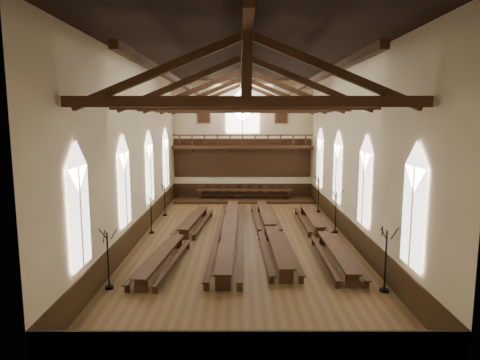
{
  "coord_description": "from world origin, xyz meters",
  "views": [
    {
      "loc": [
        -0.23,
        -23.77,
        6.9
      ],
      "look_at": [
        -0.22,
        1.5,
        3.2
      ],
      "focal_mm": 32.0,
      "sensor_mm": 36.0,
      "label": 1
    }
  ],
  "objects_px": {
    "dais": "(244,199)",
    "candelabrum_left_far": "(165,206)",
    "refectory_row_b": "(230,230)",
    "refectory_row_d": "(322,232)",
    "refectory_row_a": "(181,235)",
    "refectory_row_c": "(271,229)",
    "candelabrum_right_far": "(318,201)",
    "candelabrum_left_near": "(109,271)",
    "candelabrum_right_mid": "(336,220)",
    "high_table": "(244,191)",
    "candelabrum_left_mid": "(151,222)",
    "candelabrum_right_near": "(385,272)"
  },
  "relations": [
    {
      "from": "refectory_row_d",
      "to": "candelabrum_right_near",
      "type": "distance_m",
      "value": 7.12
    },
    {
      "from": "dais",
      "to": "candelabrum_left_near",
      "type": "bearing_deg",
      "value": -107.0
    },
    {
      "from": "dais",
      "to": "candelabrum_left_far",
      "type": "bearing_deg",
      "value": -136.0
    },
    {
      "from": "candelabrum_right_mid",
      "to": "dais",
      "type": "bearing_deg",
      "value": 118.38
    },
    {
      "from": "candelabrum_left_far",
      "to": "candelabrum_right_mid",
      "type": "height_order",
      "value": "candelabrum_right_mid"
    },
    {
      "from": "refectory_row_c",
      "to": "candelabrum_right_far",
      "type": "height_order",
      "value": "candelabrum_right_far"
    },
    {
      "from": "high_table",
      "to": "candelabrum_right_far",
      "type": "height_order",
      "value": "candelabrum_right_far"
    },
    {
      "from": "refectory_row_b",
      "to": "refectory_row_c",
      "type": "distance_m",
      "value": 2.4
    },
    {
      "from": "dais",
      "to": "candelabrum_left_mid",
      "type": "bearing_deg",
      "value": -119.23
    },
    {
      "from": "candelabrum_left_near",
      "to": "candelabrum_right_mid",
      "type": "relative_size",
      "value": 0.95
    },
    {
      "from": "dais",
      "to": "candelabrum_left_mid",
      "type": "distance_m",
      "value": 11.66
    },
    {
      "from": "refectory_row_d",
      "to": "candelabrum_right_near",
      "type": "height_order",
      "value": "candelabrum_right_near"
    },
    {
      "from": "refectory_row_a",
      "to": "dais",
      "type": "bearing_deg",
      "value": 73.85
    },
    {
      "from": "refectory_row_a",
      "to": "candelabrum_right_near",
      "type": "bearing_deg",
      "value": -35.68
    },
    {
      "from": "refectory_row_a",
      "to": "dais",
      "type": "xyz_separation_m",
      "value": [
        3.6,
        12.42,
        -0.4
      ]
    },
    {
      "from": "high_table",
      "to": "refectory_row_b",
      "type": "bearing_deg",
      "value": -94.55
    },
    {
      "from": "candelabrum_left_near",
      "to": "refectory_row_b",
      "type": "bearing_deg",
      "value": 55.33
    },
    {
      "from": "refectory_row_a",
      "to": "refectory_row_d",
      "type": "distance_m",
      "value": 7.87
    },
    {
      "from": "candelabrum_left_near",
      "to": "candelabrum_right_near",
      "type": "distance_m",
      "value": 11.1
    },
    {
      "from": "dais",
      "to": "candelabrum_right_near",
      "type": "distance_m",
      "value": 19.67
    },
    {
      "from": "refectory_row_b",
      "to": "refectory_row_c",
      "type": "bearing_deg",
      "value": 12.87
    },
    {
      "from": "dais",
      "to": "high_table",
      "type": "bearing_deg",
      "value": 83.76
    },
    {
      "from": "candelabrum_left_mid",
      "to": "candelabrum_left_near",
      "type": "bearing_deg",
      "value": -90.0
    },
    {
      "from": "refectory_row_b",
      "to": "candelabrum_right_near",
      "type": "bearing_deg",
      "value": -48.45
    },
    {
      "from": "high_table",
      "to": "candelabrum_right_mid",
      "type": "height_order",
      "value": "candelabrum_right_mid"
    },
    {
      "from": "candelabrum_left_mid",
      "to": "candelabrum_right_mid",
      "type": "xyz_separation_m",
      "value": [
        11.1,
        0.14,
        0.09
      ]
    },
    {
      "from": "candelabrum_right_near",
      "to": "candelabrum_left_near",
      "type": "bearing_deg",
      "value": 178.48
    },
    {
      "from": "refectory_row_b",
      "to": "candelabrum_right_mid",
      "type": "bearing_deg",
      "value": 15.06
    },
    {
      "from": "refectory_row_d",
      "to": "dais",
      "type": "bearing_deg",
      "value": 109.72
    },
    {
      "from": "refectory_row_a",
      "to": "refectory_row_b",
      "type": "bearing_deg",
      "value": 14.59
    },
    {
      "from": "refectory_row_b",
      "to": "candelabrum_left_far",
      "type": "height_order",
      "value": "candelabrum_left_far"
    },
    {
      "from": "refectory_row_c",
      "to": "refectory_row_d",
      "type": "distance_m",
      "value": 2.93
    },
    {
      "from": "refectory_row_b",
      "to": "refectory_row_d",
      "type": "distance_m",
      "value": 5.19
    },
    {
      "from": "refectory_row_c",
      "to": "candelabrum_right_far",
      "type": "xyz_separation_m",
      "value": [
        4.01,
        6.9,
        0.28
      ]
    },
    {
      "from": "candelabrum_left_near",
      "to": "candelabrum_right_far",
      "type": "height_order",
      "value": "candelabrum_right_far"
    },
    {
      "from": "refectory_row_a",
      "to": "refectory_row_b",
      "type": "height_order",
      "value": "refectory_row_b"
    },
    {
      "from": "candelabrum_left_far",
      "to": "candelabrum_right_near",
      "type": "bearing_deg",
      "value": -50.37
    },
    {
      "from": "refectory_row_b",
      "to": "refectory_row_d",
      "type": "height_order",
      "value": "refectory_row_b"
    },
    {
      "from": "refectory_row_d",
      "to": "refectory_row_b",
      "type": "bearing_deg",
      "value": 178.36
    },
    {
      "from": "refectory_row_c",
      "to": "candelabrum_left_mid",
      "type": "relative_size",
      "value": 6.24
    },
    {
      "from": "refectory_row_a",
      "to": "candelabrum_right_mid",
      "type": "bearing_deg",
      "value": 14.92
    },
    {
      "from": "dais",
      "to": "refectory_row_b",
      "type": "bearing_deg",
      "value": -94.55
    },
    {
      "from": "refectory_row_b",
      "to": "candelabrum_left_far",
      "type": "xyz_separation_m",
      "value": [
        -4.75,
        6.24,
        0.11
      ]
    },
    {
      "from": "candelabrum_left_near",
      "to": "candelabrum_right_mid",
      "type": "distance_m",
      "value": 14.03
    },
    {
      "from": "candelabrum_left_far",
      "to": "candelabrum_right_near",
      "type": "distance_m",
      "value": 17.4
    },
    {
      "from": "refectory_row_a",
      "to": "candelabrum_left_far",
      "type": "distance_m",
      "value": 7.24
    },
    {
      "from": "refectory_row_b",
      "to": "candelabrum_left_near",
      "type": "height_order",
      "value": "candelabrum_left_near"
    },
    {
      "from": "refectory_row_c",
      "to": "high_table",
      "type": "height_order",
      "value": "high_table"
    },
    {
      "from": "high_table",
      "to": "candelabrum_left_near",
      "type": "xyz_separation_m",
      "value": [
        -5.69,
        -18.6,
        -0.07
      ]
    },
    {
      "from": "dais",
      "to": "candelabrum_right_mid",
      "type": "distance_m",
      "value": 11.41
    }
  ]
}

